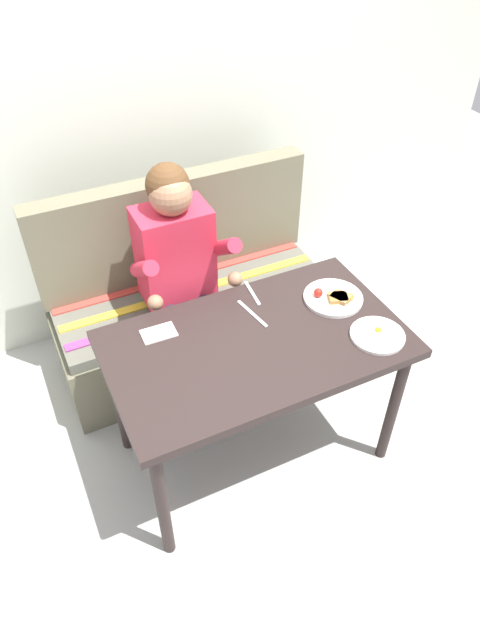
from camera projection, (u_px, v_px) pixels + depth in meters
name	position (u px, v px, depth m)	size (l,w,h in m)	color
ground_plane	(253.00, 449.00, 2.73)	(8.00, 8.00, 0.00)	#A8AAA4
back_wall	(140.00, 92.00, 2.72)	(4.40, 0.10, 2.60)	beige
table	(256.00, 355.00, 2.30)	(1.20, 0.70, 0.73)	black
couch	(191.00, 306.00, 3.03)	(1.44, 0.56, 1.00)	#66634D
person	(180.00, 266.00, 2.61)	(0.45, 0.61, 1.21)	#CD2940
plate_breakfast	(334.00, 298.00, 2.43)	(0.26, 0.26, 0.05)	white
plate_eggs	(377.00, 335.00, 2.26)	(0.22, 0.22, 0.04)	white
napkin	(159.00, 333.00, 2.28)	(0.14, 0.09, 0.01)	white
fork	(252.00, 293.00, 2.47)	(0.01, 0.17, 0.01)	silver
knife	(252.00, 314.00, 2.37)	(0.01, 0.20, 0.01)	silver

